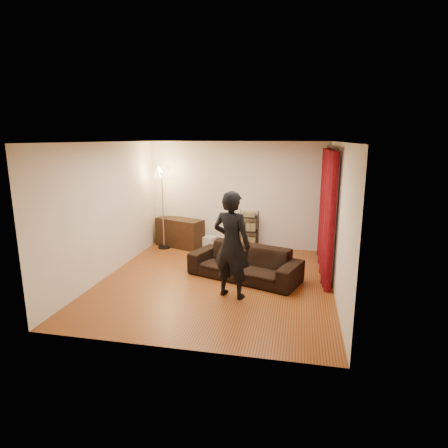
% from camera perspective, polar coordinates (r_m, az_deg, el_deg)
% --- Properties ---
extents(floor, '(5.00, 5.00, 0.00)m').
position_cam_1_polar(floor, '(7.52, -1.22, -8.67)').
color(floor, brown).
rests_on(floor, ground).
extents(ceiling, '(5.00, 5.00, 0.00)m').
position_cam_1_polar(ceiling, '(6.99, -1.33, 12.38)').
color(ceiling, white).
rests_on(ceiling, ground).
extents(wall_back, '(5.00, 0.00, 5.00)m').
position_cam_1_polar(wall_back, '(9.55, 2.06, 4.38)').
color(wall_back, beige).
rests_on(wall_back, ground).
extents(wall_front, '(5.00, 0.00, 5.00)m').
position_cam_1_polar(wall_front, '(4.80, -7.91, -4.36)').
color(wall_front, beige).
rests_on(wall_front, ground).
extents(wall_left, '(0.00, 5.00, 5.00)m').
position_cam_1_polar(wall_left, '(7.93, -17.34, 2.05)').
color(wall_left, beige).
rests_on(wall_left, ground).
extents(wall_right, '(0.00, 5.00, 5.00)m').
position_cam_1_polar(wall_right, '(6.99, 17.02, 0.67)').
color(wall_right, beige).
rests_on(wall_right, ground).
extents(curtain_rod, '(0.04, 2.65, 0.04)m').
position_cam_1_polar(curtain_rod, '(7.96, 16.15, 11.09)').
color(curtain_rod, black).
rests_on(curtain_rod, wall_right).
extents(curtain, '(0.22, 2.65, 2.55)m').
position_cam_1_polar(curtain, '(8.10, 15.43, 1.84)').
color(curtain, '#640A12').
rests_on(curtain, ground).
extents(sofa, '(2.40, 1.57, 0.65)m').
position_cam_1_polar(sofa, '(7.57, 3.13, -5.90)').
color(sofa, black).
rests_on(sofa, ground).
extents(person, '(0.80, 0.64, 1.91)m').
position_cam_1_polar(person, '(6.52, 1.16, -3.20)').
color(person, black).
rests_on(person, ground).
extents(media_cabinet, '(1.36, 0.90, 0.74)m').
position_cam_1_polar(media_cabinet, '(9.79, -6.74, -1.33)').
color(media_cabinet, black).
rests_on(media_cabinet, ground).
extents(storage_boxes, '(0.47, 0.42, 0.32)m').
position_cam_1_polar(storage_boxes, '(9.64, -2.42, -2.79)').
color(storage_boxes, beige).
rests_on(storage_boxes, ground).
extents(wire_shelf, '(0.53, 0.45, 0.99)m').
position_cam_1_polar(wire_shelf, '(9.45, 3.76, -1.03)').
color(wire_shelf, black).
rests_on(wire_shelf, ground).
extents(floor_lamp, '(0.48, 0.48, 2.13)m').
position_cam_1_polar(floor_lamp, '(9.58, -9.31, 2.52)').
color(floor_lamp, silver).
rests_on(floor_lamp, ground).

